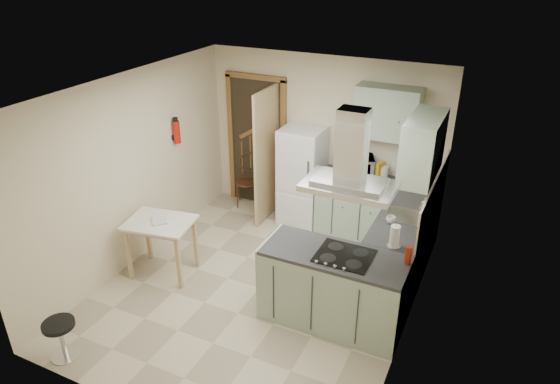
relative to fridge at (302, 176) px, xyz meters
The scene contains 28 objects.
floor 1.96m from the fridge, 83.66° to the right, with size 4.20×4.20×0.00m, color beige.
ceiling 2.52m from the fridge, 83.66° to the right, with size 4.20×4.20×0.00m, color silver.
back_wall 0.62m from the fridge, 56.31° to the left, with size 3.60×3.60×0.00m, color beige.
left_wall 2.46m from the fridge, 131.63° to the right, with size 4.20×4.20×0.00m, color beige.
right_wall 2.74m from the fridge, 41.99° to the right, with size 4.20×4.20×0.00m, color beige.
doorway 0.99m from the fridge, 163.30° to the left, with size 1.10×0.12×2.10m, color brown.
fridge is the anchor object (origin of this frame).
counter_back 0.91m from the fridge, ahead, with size 1.08×0.60×0.90m, color #9EB2A0.
counter_right 1.85m from the fridge, 21.66° to the right, with size 0.60×1.95×0.90m, color #9EB2A0.
splashback 1.26m from the fridge, 13.94° to the left, with size 1.68×0.02×0.50m, color beige.
wall_cabinet_back 1.60m from the fridge, ahead, with size 0.85×0.35×0.70m, color #9EB2A0.
wall_cabinet_right 2.33m from the fridge, 27.50° to the right, with size 0.35×0.90×0.70m, color #9EB2A0.
peninsula 2.35m from the fridge, 58.26° to the right, with size 1.55×0.65×0.90m, color #9EB2A0.
hob 2.39m from the fridge, 56.21° to the right, with size 0.58×0.50×0.01m, color black.
extractor_hood 2.57m from the fridge, 56.21° to the right, with size 0.90×0.55×0.10m, color silver.
sink 1.91m from the fridge, 26.57° to the right, with size 0.45×0.40×0.01m, color silver.
fire_extinguisher 1.93m from the fridge, 149.70° to the right, with size 0.10×0.10×0.32m, color #B2140F.
drop_leaf_table 2.32m from the fridge, 117.76° to the right, with size 0.81×0.61×0.76m, color tan.
bentwood_chair 1.10m from the fridge, behind, with size 0.35×0.35×0.79m, color #4B3019.
stool 3.88m from the fridge, 106.53° to the right, with size 0.32×0.32×0.44m, color black.
microwave 0.83m from the fridge, ahead, with size 0.53×0.36×0.30m, color black.
kettle 1.21m from the fridge, ahead, with size 0.14×0.14×0.21m, color silver.
cereal_box 1.17m from the fridge, ahead, with size 0.07×0.17×0.26m, color #C38F17.
soap_bottle 1.99m from the fridge, 17.15° to the right, with size 0.08×0.08×0.18m, color #B3B4C0.
paper_towel 2.37m from the fridge, 41.98° to the right, with size 0.10×0.10×0.26m, color white.
cup 1.93m from the fridge, 34.13° to the right, with size 0.11×0.11×0.09m, color beige.
red_bottle 2.68m from the fridge, 43.10° to the right, with size 0.07×0.07×0.20m, color #9D230D.
book 2.37m from the fridge, 118.84° to the right, with size 0.18×0.25×0.11m, color maroon.
Camera 1 is at (2.40, -4.45, 3.83)m, focal length 32.00 mm.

